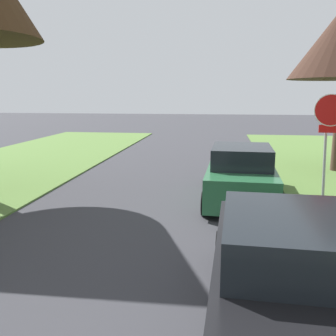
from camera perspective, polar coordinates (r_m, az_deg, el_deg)
stop_sign_far at (r=10.24m, az=23.48°, el=5.81°), size 0.81×0.44×2.96m
parked_sedan_black at (r=5.15m, az=17.71°, el=-15.38°), size 2.09×4.47×1.57m
parked_sedan_green at (r=10.82m, az=11.11°, el=-1.05°), size 2.09×4.47×1.57m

